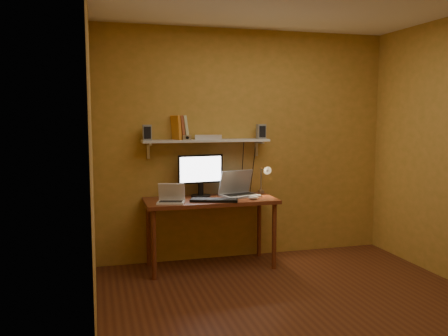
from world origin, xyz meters
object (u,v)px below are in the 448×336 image
object	(u,v)px
laptop	(238,189)
netbook	(171,198)
speaker_left	(147,133)
mouse	(253,198)
router	(208,137)
desk	(210,207)
shelf_camera	(187,138)
speaker_right	(261,131)
monitor	(201,173)
desk_lamp	(265,176)
keyboard	(214,200)
wall_shelf	(206,141)

from	to	relation	value
laptop	netbook	distance (m)	0.82
netbook	speaker_left	xyz separation A→B (m)	(-0.20, 0.33, 0.65)
laptop	netbook	xyz separation A→B (m)	(-0.78, -0.24, -0.02)
mouse	router	size ratio (longest dim) A/B	0.38
desk	shelf_camera	bearing A→B (deg)	150.87
desk	shelf_camera	size ratio (longest dim) A/B	15.43
speaker_right	shelf_camera	distance (m)	0.87
desk	router	distance (m)	0.76
speaker_right	shelf_camera	xyz separation A→B (m)	(-0.87, -0.07, -0.06)
monitor	speaker_left	world-z (taller)	speaker_left
netbook	desk_lamp	bearing A→B (deg)	29.10
desk	speaker_left	size ratio (longest dim) A/B	8.55
speaker_left	speaker_right	distance (m)	1.28
desk	netbook	size ratio (longest dim) A/B	4.47
keyboard	speaker_right	xyz separation A→B (m)	(0.64, 0.35, 0.69)
monitor	router	distance (m)	0.40
laptop	desk_lamp	distance (m)	0.35
wall_shelf	desk_lamp	size ratio (longest dim) A/B	3.73
laptop	netbook	bearing A→B (deg)	-177.03
netbook	shelf_camera	size ratio (longest dim) A/B	3.45
speaker_left	shelf_camera	distance (m)	0.42
mouse	speaker_left	size ratio (longest dim) A/B	0.67
wall_shelf	laptop	size ratio (longest dim) A/B	3.12
speaker_left	router	distance (m)	0.67
keyboard	desk_lamp	size ratio (longest dim) A/B	1.31
desk_lamp	shelf_camera	world-z (taller)	shelf_camera
router	netbook	bearing A→B (deg)	-145.75
desk	wall_shelf	xyz separation A→B (m)	(0.00, 0.19, 0.69)
speaker_right	desk	bearing A→B (deg)	-161.83
monitor	mouse	world-z (taller)	monitor
keyboard	shelf_camera	world-z (taller)	shelf_camera
netbook	keyboard	world-z (taller)	netbook
desk_lamp	shelf_camera	xyz separation A→B (m)	(-0.89, -0.00, 0.44)
speaker_right	wall_shelf	bearing A→B (deg)	-178.65
netbook	shelf_camera	world-z (taller)	shelf_camera
wall_shelf	keyboard	xyz separation A→B (m)	(0.00, -0.35, -0.60)
mouse	speaker_left	bearing A→B (deg)	171.07
keyboard	mouse	xyz separation A→B (m)	(0.43, -0.00, 0.01)
speaker_right	speaker_left	bearing A→B (deg)	-179.19
keyboard	speaker_left	bearing A→B (deg)	170.10
speaker_right	desk_lamp	bearing A→B (deg)	-73.75
laptop	desk_lamp	bearing A→B (deg)	-11.10
desk	speaker_right	world-z (taller)	speaker_right
desk_lamp	speaker_right	distance (m)	0.50
shelf_camera	router	bearing A→B (deg)	15.14
netbook	desk_lamp	xyz separation A→B (m)	(1.10, 0.25, 0.15)
speaker_left	router	xyz separation A→B (m)	(0.67, -0.01, -0.06)
laptop	mouse	size ratio (longest dim) A/B	4.10
desk_lamp	speaker_right	xyz separation A→B (m)	(-0.02, 0.07, 0.50)
desk_lamp	speaker_left	world-z (taller)	speaker_left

